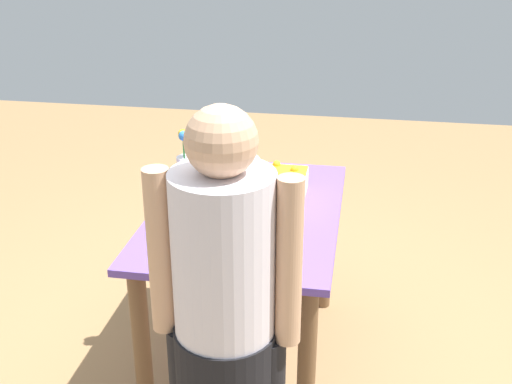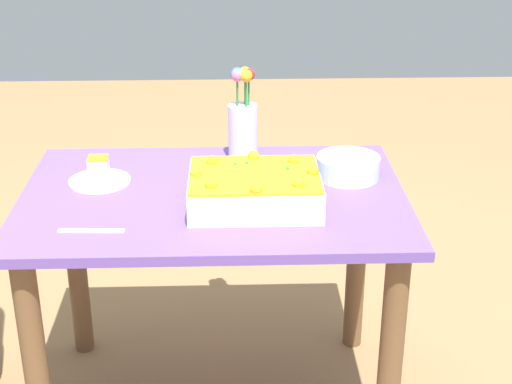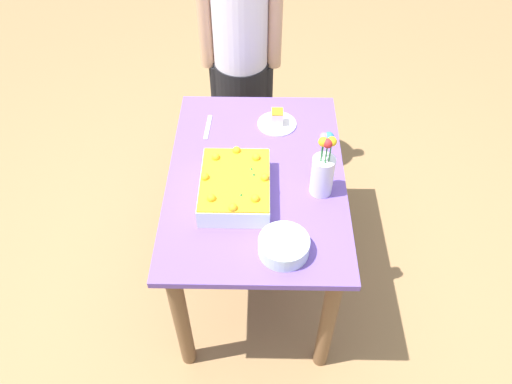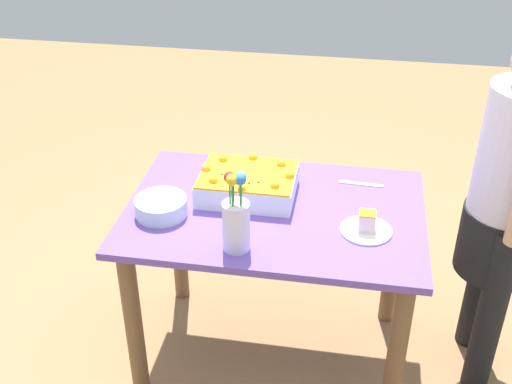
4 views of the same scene
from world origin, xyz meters
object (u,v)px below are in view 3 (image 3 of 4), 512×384
at_px(flower_vase, 323,170).
at_px(person_standing, 241,53).
at_px(sheet_cake, 235,186).
at_px(serving_plate_with_slice, 277,121).
at_px(fruit_bowl, 284,246).
at_px(cake_knife, 208,127).

bearing_deg(flower_vase, person_standing, -158.71).
height_order(sheet_cake, serving_plate_with_slice, sheet_cake).
bearing_deg(flower_vase, fruit_bowl, -26.97).
distance_m(sheet_cake, flower_vase, 0.38).
xyz_separation_m(fruit_bowl, person_standing, (-1.31, -0.21, 0.04)).
relative_size(fruit_bowl, person_standing, 0.13).
distance_m(cake_knife, flower_vase, 0.69).
relative_size(serving_plate_with_slice, cake_knife, 1.06).
xyz_separation_m(flower_vase, fruit_bowl, (0.33, -0.17, -0.09)).
distance_m(sheet_cake, cake_knife, 0.48).
height_order(cake_knife, fruit_bowl, fruit_bowl).
height_order(sheet_cake, cake_knife, sheet_cake).
relative_size(cake_knife, flower_vase, 0.58).
distance_m(serving_plate_with_slice, fruit_bowl, 0.78).
bearing_deg(serving_plate_with_slice, flower_vase, 22.01).
distance_m(serving_plate_with_slice, cake_knife, 0.34).
relative_size(sheet_cake, cake_knife, 2.09).
bearing_deg(sheet_cake, serving_plate_with_slice, 158.89).
bearing_deg(serving_plate_with_slice, sheet_cake, -21.11).
bearing_deg(cake_knife, serving_plate_with_slice, 97.62).
bearing_deg(fruit_bowl, cake_knife, -154.56).
bearing_deg(cake_knife, person_standing, 168.39).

